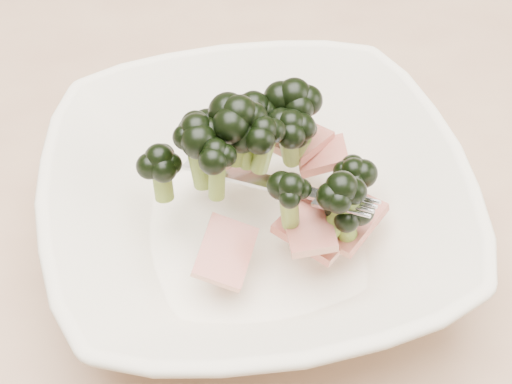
{
  "coord_description": "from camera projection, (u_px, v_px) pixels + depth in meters",
  "views": [
    {
      "loc": [
        0.01,
        -0.4,
        1.16
      ],
      "look_at": [
        0.05,
        -0.07,
        0.8
      ],
      "focal_mm": 50.0,
      "sensor_mm": 36.0,
      "label": 1
    }
  ],
  "objects": [
    {
      "name": "broccoli_dish",
      "position": [
        257.0,
        199.0,
        0.5
      ],
      "size": [
        0.31,
        0.31,
        0.12
      ],
      "color": "#EEE3C9",
      "rests_on": "dining_table"
    },
    {
      "name": "dining_table",
      "position": [
        191.0,
        248.0,
        0.65
      ],
      "size": [
        1.2,
        0.8,
        0.75
      ],
      "color": "tan",
      "rests_on": "ground"
    }
  ]
}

